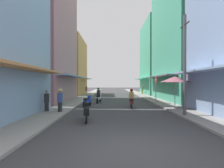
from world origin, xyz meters
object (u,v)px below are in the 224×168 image
at_px(motorbike_maroon, 131,99).
at_px(utility_pole, 185,65).
at_px(pedestrian_midway, 142,90).
at_px(pedestrian_far, 47,101).
at_px(pedestrian_foreground, 60,99).
at_px(vendor_umbrella, 175,79).
at_px(motorbike_white, 99,96).
at_px(street_sign_no_entry, 156,86).
at_px(motorbike_black, 87,112).
at_px(motorbike_blue, 87,101).
at_px(pedestrian_crossing, 86,90).

relative_size(motorbike_maroon, utility_pole, 0.30).
relative_size(pedestrian_midway, pedestrian_far, 1.02).
bearing_deg(pedestrian_foreground, vendor_umbrella, 11.45).
relative_size(motorbike_white, street_sign_no_entry, 0.68).
xyz_separation_m(motorbike_black, pedestrian_foreground, (-2.12, 2.45, 0.45)).
relative_size(motorbike_blue, pedestrian_midway, 1.12).
bearing_deg(pedestrian_midway, motorbike_maroon, -102.88).
bearing_deg(pedestrian_midway, utility_pole, -92.99).
xyz_separation_m(motorbike_blue, pedestrian_crossing, (-2.15, 14.99, 0.42)).
height_order(motorbike_maroon, pedestrian_foreground, pedestrian_foreground).
relative_size(motorbike_white, pedestrian_foreground, 1.06).
relative_size(pedestrian_midway, vendor_umbrella, 0.63).
bearing_deg(motorbike_white, utility_pole, -53.74).
distance_m(pedestrian_far, vendor_umbrella, 9.54).
xyz_separation_m(pedestrian_midway, vendor_umbrella, (-0.55, -17.54, 1.53)).
distance_m(utility_pole, street_sign_no_entry, 6.58).
height_order(motorbike_black, pedestrian_midway, pedestrian_midway).
distance_m(pedestrian_midway, street_sign_no_entry, 14.26).
xyz_separation_m(pedestrian_midway, pedestrian_foreground, (-8.89, -19.23, 0.16)).
bearing_deg(utility_pole, motorbike_blue, 144.40).
bearing_deg(street_sign_no_entry, vendor_umbrella, -79.45).
distance_m(pedestrian_far, utility_pole, 9.22).
bearing_deg(pedestrian_midway, pedestrian_far, -117.37).
bearing_deg(pedestrian_far, motorbike_black, -40.75).
relative_size(pedestrian_far, pedestrian_foreground, 0.93).
relative_size(motorbike_black, pedestrian_midway, 1.13).
bearing_deg(street_sign_no_entry, motorbike_black, -126.75).
height_order(motorbike_maroon, pedestrian_far, motorbike_maroon).
bearing_deg(pedestrian_midway, motorbike_blue, -114.99).
bearing_deg(pedestrian_foreground, motorbike_black, -49.20).
bearing_deg(motorbike_maroon, motorbike_black, -120.28).
bearing_deg(pedestrian_foreground, utility_pole, -10.04).
height_order(pedestrian_midway, street_sign_no_entry, street_sign_no_entry).
bearing_deg(motorbike_white, vendor_umbrella, -36.80).
bearing_deg(pedestrian_crossing, utility_pole, -66.41).
bearing_deg(motorbike_white, pedestrian_midway, 62.58).
xyz_separation_m(motorbike_maroon, vendor_umbrella, (3.23, -0.97, 1.62)).
height_order(pedestrian_midway, utility_pole, utility_pole).
height_order(vendor_umbrella, utility_pole, utility_pole).
bearing_deg(pedestrian_far, pedestrian_foreground, -11.78).
height_order(motorbike_white, vendor_umbrella, vendor_umbrella).
relative_size(motorbike_blue, motorbike_black, 0.99).
xyz_separation_m(motorbike_white, motorbike_black, (-0.06, -8.74, -0.20)).
distance_m(pedestrian_midway, utility_pole, 20.77).
height_order(pedestrian_crossing, utility_pole, utility_pole).
xyz_separation_m(pedestrian_foreground, street_sign_no_entry, (7.71, 5.04, 0.76)).
relative_size(pedestrian_midway, street_sign_no_entry, 0.60).
height_order(motorbike_white, pedestrian_crossing, pedestrian_crossing).
distance_m(motorbike_maroon, street_sign_no_entry, 3.68).
relative_size(motorbike_blue, vendor_umbrella, 0.70).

